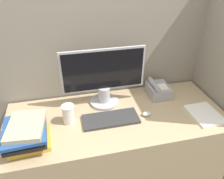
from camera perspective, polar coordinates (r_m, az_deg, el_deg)
cubicle_panel_rear at (r=1.78m, az=-1.56°, el=2.59°), size 1.93×0.04×1.71m
cubicle_panel_right at (r=1.85m, az=25.96°, el=0.19°), size 0.04×0.71×1.71m
desk at (r=1.81m, az=1.11°, el=-16.29°), size 1.53×0.65×0.76m
monitor at (r=1.56m, az=-2.16°, el=2.84°), size 0.59×0.21×0.43m
keyboard at (r=1.50m, az=-0.33°, el=-7.72°), size 0.38×0.16×0.02m
mouse at (r=1.55m, az=8.97°, el=-6.31°), size 0.06×0.04×0.03m
coffee_cup at (r=1.48m, az=-11.27°, el=-6.29°), size 0.09×0.09×0.13m
book_stack at (r=1.39m, az=-21.32°, el=-10.61°), size 0.26×0.32×0.16m
desk_telephone at (r=1.77m, az=11.92°, el=-0.09°), size 0.15×0.19×0.12m
paper_pile at (r=1.68m, az=23.10°, el=-5.98°), size 0.20×0.26×0.01m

